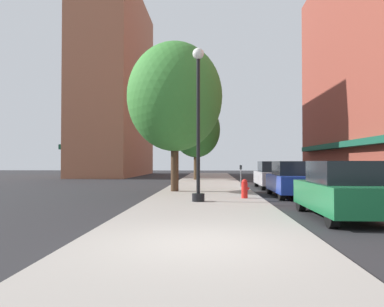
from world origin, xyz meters
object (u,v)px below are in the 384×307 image
Objects in this scene: car_silver at (272,175)px; fire_hydrant at (245,188)px; tree_near at (175,97)px; parking_meter_near at (241,173)px; car_blue at (292,180)px; lamppost at (198,121)px; tree_mid at (196,130)px; car_green at (342,191)px.

fire_hydrant is at bearing -107.98° from car_silver.
fire_hydrant is 0.10× the size of tree_near.
tree_near is at bearing 132.75° from fire_hydrant.
parking_meter_near is at bearing 44.56° from tree_near.
car_blue is at bearing 37.90° from fire_hydrant.
parking_meter_near is at bearing 75.02° from lamppost.
car_silver is at bearing 89.61° from car_blue.
tree_mid is 10.61m from car_silver.
tree_near reaches higher than car_silver.
car_green is at bearing -90.39° from car_blue.
car_silver is (1.95, 0.32, -0.14)m from parking_meter_near.
car_green and car_silver have the same top height.
car_silver is (5.62, 3.94, -4.18)m from tree_near.
car_blue is (5.02, -14.29, -3.53)m from tree_mid.
lamppost is 5.44m from tree_near.
lamppost reaches higher than parking_meter_near.
lamppost is 1.37× the size of car_blue.
tree_near is 8.04m from car_silver.
car_blue reaches higher than parking_meter_near.
lamppost is 7.47× the size of fire_hydrant.
car_blue is 5.64m from car_silver.
tree_mid is at bearing 119.63° from car_silver.
car_green is at bearing -55.97° from tree_near.
fire_hydrant is 6.57m from tree_near.
tree_near reaches higher than parking_meter_near.
car_blue is at bearing 92.05° from car_green.
parking_meter_near is 1.98m from car_silver.
parking_meter_near is 0.30× the size of car_green.
fire_hydrant is 0.18× the size of car_green.
car_blue is (5.62, -1.70, -4.18)m from tree_near.
car_silver reaches higher than parking_meter_near.
parking_meter_near is at bearing 86.76° from fire_hydrant.
fire_hydrant is 7.18m from parking_meter_near.
tree_near is at bearing -145.50° from car_silver.
fire_hydrant is at bearing 118.23° from car_green.
tree_mid is 15.56m from car_blue.
car_green is at bearing -90.50° from car_silver.
lamppost is 0.77× the size of tree_near.
car_green is at bearing -76.50° from tree_mid.
car_silver is (0.00, 12.27, 0.00)m from car_green.
fire_hydrant is 0.12× the size of tree_mid.
fire_hydrant is at bearing -142.49° from car_blue.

